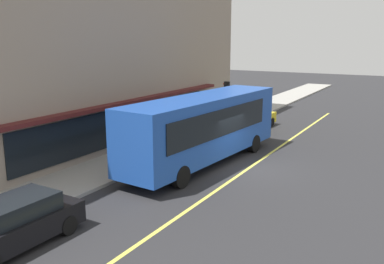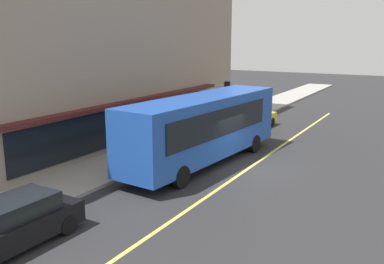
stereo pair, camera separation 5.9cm
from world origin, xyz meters
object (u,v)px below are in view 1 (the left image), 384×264
Objects in this scene: bus at (204,126)px; traffic_light at (227,93)px; car_black at (14,223)px; car_yellow at (253,118)px; pedestrian_waiting at (206,116)px.

traffic_light is (8.51, 2.74, 0.55)m from bus.
car_yellow is at bearing 0.35° from car_black.
car_yellow is (0.82, -1.69, -1.79)m from traffic_light.
traffic_light is at bearing 17.85° from bus.
pedestrian_waiting is at bearing 133.81° from car_yellow.
bus is at bearing -162.15° from traffic_light.
car_yellow is (9.33, 1.06, -1.24)m from bus.
car_yellow is 1.02× the size of car_black.
car_black is 2.74× the size of pedestrian_waiting.
car_black is at bearing -179.65° from car_yellow.
car_yellow is at bearing -64.14° from traffic_light.
traffic_light is at bearing 115.86° from car_yellow.
traffic_light reaches higher than car_yellow.
bus reaches higher than car_yellow.
bus is 3.53× the size of traffic_light.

